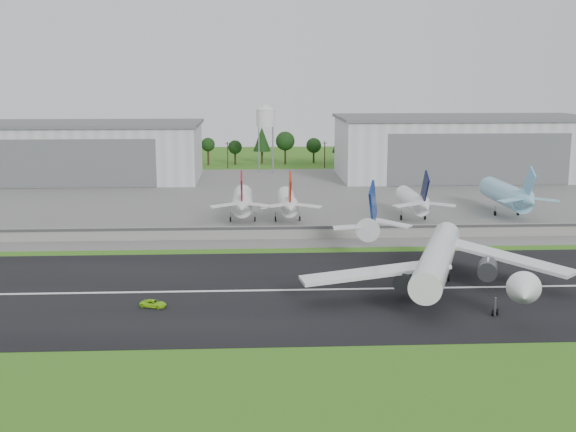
{
  "coord_description": "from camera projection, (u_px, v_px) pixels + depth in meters",
  "views": [
    {
      "loc": [
        -11.04,
        -125.42,
        41.33
      ],
      "look_at": [
        -2.73,
        40.0,
        9.0
      ],
      "focal_mm": 45.0,
      "sensor_mm": 36.0,
      "label": 1
    }
  ],
  "objects": [
    {
      "name": "water_tower",
      "position": [
        266.0,
        115.0,
        307.8
      ],
      "size": [
        8.4,
        8.4,
        29.4
      ],
      "color": "#99999E",
      "rests_on": "ground"
    },
    {
      "name": "parked_jet_red_a",
      "position": [
        242.0,
        202.0,
        204.59
      ],
      "size": [
        7.36,
        31.29,
        16.68
      ],
      "color": "silver",
      "rests_on": "ground"
    },
    {
      "name": "parked_jet_red_b",
      "position": [
        288.0,
        202.0,
        205.23
      ],
      "size": [
        7.36,
        31.29,
        16.36
      ],
      "color": "white",
      "rests_on": "ground"
    },
    {
      "name": "apron",
      "position": [
        284.0,
        197.0,
        249.03
      ],
      "size": [
        320.0,
        150.0,
        0.1
      ],
      "primitive_type": "cube",
      "color": "slate",
      "rests_on": "ground"
    },
    {
      "name": "treeline",
      "position": [
        275.0,
        164.0,
        342.16
      ],
      "size": [
        320.0,
        16.0,
        22.0
      ],
      "primitive_type": null,
      "color": "black",
      "rests_on": "ground"
    },
    {
      "name": "ground",
      "position": [
        314.0,
        306.0,
        131.41
      ],
      "size": [
        600.0,
        600.0,
        0.0
      ],
      "primitive_type": "plane",
      "color": "#306618",
      "rests_on": "ground"
    },
    {
      "name": "blast_fence",
      "position": [
        296.0,
        232.0,
        184.96
      ],
      "size": [
        240.0,
        0.61,
        3.5
      ],
      "color": "gray",
      "rests_on": "ground"
    },
    {
      "name": "runway_centerline",
      "position": [
        310.0,
        290.0,
        141.19
      ],
      "size": [
        220.0,
        1.0,
        0.02
      ],
      "primitive_type": "cube",
      "color": "white",
      "rests_on": "runway"
    },
    {
      "name": "hangar_west",
      "position": [
        79.0,
        151.0,
        286.9
      ],
      "size": [
        97.0,
        44.0,
        23.2
      ],
      "color": "silver",
      "rests_on": "ground"
    },
    {
      "name": "parked_jet_navy",
      "position": [
        415.0,
        201.0,
        207.03
      ],
      "size": [
        7.36,
        31.29,
        16.36
      ],
      "color": "white",
      "rests_on": "ground"
    },
    {
      "name": "ground_vehicle",
      "position": [
        153.0,
        304.0,
        130.48
      ],
      "size": [
        5.24,
        3.62,
        1.33
      ],
      "primitive_type": "imported",
      "rotation": [
        0.0,
        0.0,
        1.25
      ],
      "color": "#9BE51A",
      "rests_on": "runway"
    },
    {
      "name": "parked_jet_skyblue",
      "position": [
        509.0,
        195.0,
        213.36
      ],
      "size": [
        7.36,
        37.29,
        17.09
      ],
      "color": "#84C5E4",
      "rests_on": "ground"
    },
    {
      "name": "main_airliner",
      "position": [
        438.0,
        265.0,
        141.11
      ],
      "size": [
        53.94,
        57.52,
        18.17
      ],
      "rotation": [
        0.0,
        0.0,
        2.8
      ],
      "color": "white",
      "rests_on": "runway"
    },
    {
      "name": "hangar_east",
      "position": [
        463.0,
        147.0,
        294.34
      ],
      "size": [
        102.0,
        47.0,
        25.2
      ],
      "color": "silver",
      "rests_on": "ground"
    },
    {
      "name": "runway",
      "position": [
        310.0,
        290.0,
        141.2
      ],
      "size": [
        320.0,
        60.0,
        0.1
      ],
      "primitive_type": "cube",
      "color": "black",
      "rests_on": "ground"
    },
    {
      "name": "utility_poles",
      "position": [
        276.0,
        168.0,
        327.45
      ],
      "size": [
        230.0,
        3.0,
        12.0
      ],
      "primitive_type": null,
      "color": "black",
      "rests_on": "ground"
    }
  ]
}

